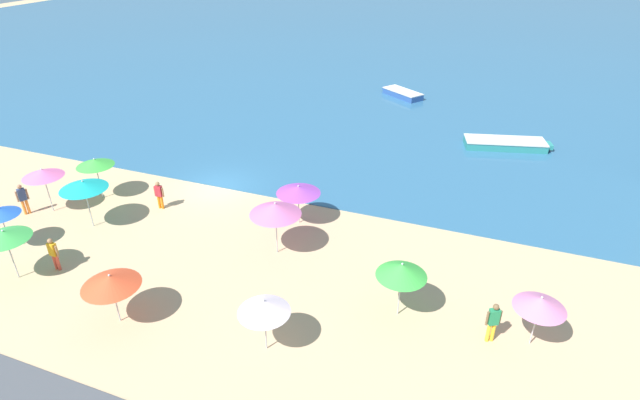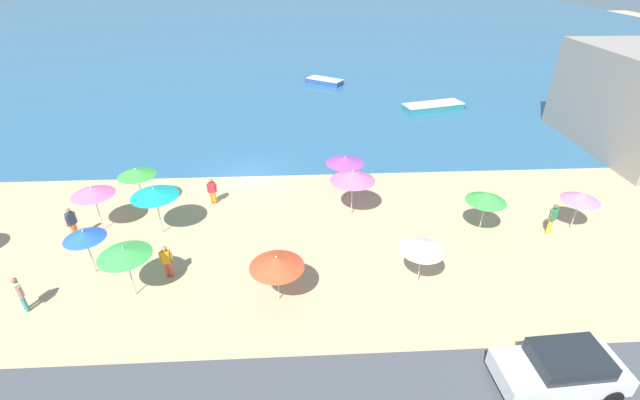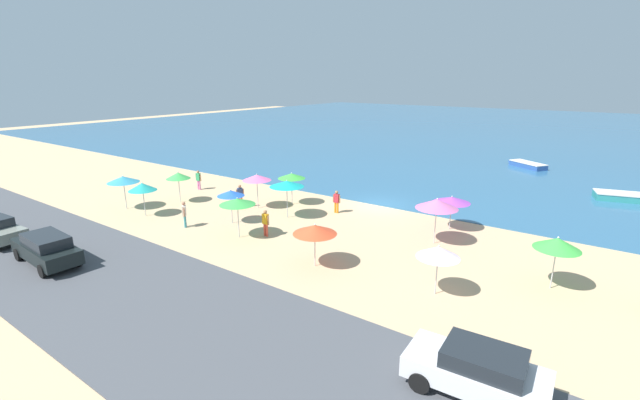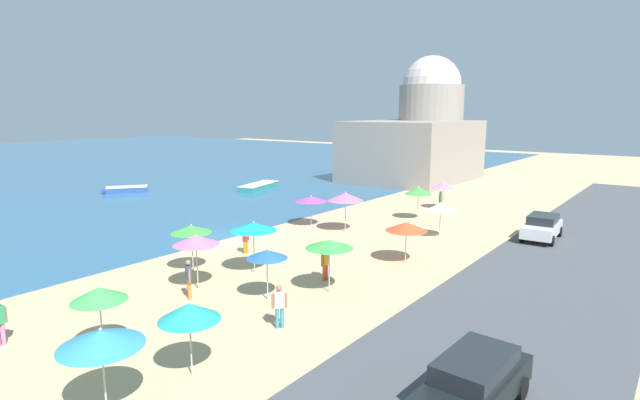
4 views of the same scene
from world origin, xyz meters
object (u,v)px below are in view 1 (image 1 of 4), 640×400
Objects in this scene: beach_umbrella_8 at (298,190)px; bather_1 at (23,198)px; bather_3 at (53,252)px; skiff_offshore at (506,144)px; beach_umbrella_13 at (264,306)px; beach_umbrella_5 at (83,185)px; beach_umbrella_4 at (4,235)px; bather_2 at (493,321)px; beach_umbrella_12 at (275,209)px; skiff_nearshore at (402,93)px; beach_umbrella_3 at (540,303)px; beach_umbrella_11 at (95,163)px; beach_umbrella_7 at (402,270)px; beach_umbrella_1 at (42,173)px; beach_umbrella_2 at (110,281)px; bather_0 at (159,194)px.

beach_umbrella_8 is 1.30× the size of bather_1.
bather_3 is 0.27× the size of skiff_offshore.
beach_umbrella_5 is at bearing 159.83° from beach_umbrella_13.
beach_umbrella_4 is 1.43× the size of bather_2.
beach_umbrella_12 reaches higher than beach_umbrella_8.
beach_umbrella_4 is 32.88m from skiff_nearshore.
beach_umbrella_3 is at bearing 7.84° from bather_3.
beach_umbrella_12 is 0.45× the size of skiff_offshore.
beach_umbrella_12 is at bearing 169.88° from beach_umbrella_3.
beach_umbrella_3 is at bearing -8.37° from beach_umbrella_11.
beach_umbrella_4 reaches higher than beach_umbrella_8.
beach_umbrella_4 is 2.01m from bather_3.
beach_umbrella_7 is 1.44× the size of bather_2.
bather_1 is at bearing -145.33° from beach_umbrella_1.
bather_1 is at bearing 177.90° from bather_2.
beach_umbrella_7 reaches higher than bather_3.
beach_umbrella_8 is at bearing 105.34° from beach_umbrella_13.
beach_umbrella_3 is at bearing -2.85° from beach_umbrella_1.
beach_umbrella_5 reaches higher than beach_umbrella_2.
beach_umbrella_7 is 0.60× the size of skiff_nearshore.
beach_umbrella_12 is 1.67× the size of bather_0.
bather_2 is (22.46, -1.57, -1.27)m from beach_umbrella_1.
beach_umbrella_1 is at bearing 148.65° from beach_umbrella_2.
beach_umbrella_11 is at bearing 56.03° from beach_umbrella_1.
beach_umbrella_2 is 10.75m from beach_umbrella_7.
beach_umbrella_4 reaches higher than skiff_offshore.
beach_umbrella_8 is 1.38× the size of bather_3.
beach_umbrella_11 is 25.81m from skiff_offshore.
bather_0 is at bearing 169.43° from beach_umbrella_3.
beach_umbrella_12 reaches higher than beach_umbrella_1.
beach_umbrella_11 is 6.76m from bather_3.
beach_umbrella_7 is at bearing -1.86° from bather_1.
skiff_nearshore is at bearing 74.14° from bather_3.
skiff_offshore is at bearing 91.21° from bather_2.
skiff_nearshore is (12.92, 26.41, -1.90)m from beach_umbrella_1.
beach_umbrella_12 is (0.09, -2.79, 0.43)m from beach_umbrella_8.
bather_3 is at bearing -70.70° from beach_umbrella_5.
beach_umbrella_5 reaches higher than beach_umbrella_11.
bather_2 is (23.49, -0.86, -0.00)m from bather_1.
bather_0 is 17.67m from bather_2.
beach_umbrella_4 is (3.17, -4.94, -0.05)m from beach_umbrella_1.
bather_0 is at bearing 25.67° from bather_1.
beach_umbrella_1 is 1.58× the size of bather_0.
beach_umbrella_2 is 32.22m from skiff_nearshore.
skiff_nearshore is at bearing 89.49° from beach_umbrella_8.
bather_3 reaches higher than bather_0.
beach_umbrella_1 is at bearing -141.54° from skiff_offshore.
beach_umbrella_11 is (-22.44, 3.30, 0.26)m from beach_umbrella_3.
beach_umbrella_5 is 15.92m from beach_umbrella_7.
skiff_offshore is (20.63, 15.40, -1.80)m from beach_umbrella_11.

